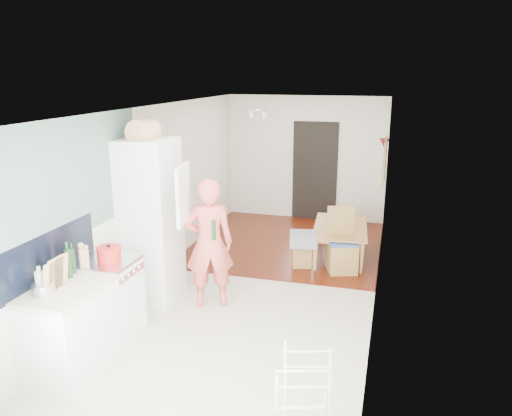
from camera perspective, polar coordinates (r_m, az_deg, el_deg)
The scene contains 32 objects.
room_shell at distance 6.82m, azimuth 0.52°, elevation 0.85°, with size 3.20×7.00×2.50m, color silver, non-canonical shape.
floor at distance 7.23m, azimuth 0.49°, elevation -8.78°, with size 3.20×7.00×0.01m, color beige.
wood_floor_overlay at distance 8.90m, azimuth 3.61°, elevation -4.02°, with size 3.20×3.30×0.01m, color #5A200C.
sage_wall_panel at distance 5.59m, azimuth -21.07°, elevation 2.88°, with size 0.02×3.00×1.30m, color slate.
tile_splashback at distance 5.36m, azimuth -23.76°, elevation -5.73°, with size 0.02×1.90×0.50m, color black.
doorway_recess at distance 10.16m, azimuth 6.74°, elevation 4.17°, with size 0.90×0.04×2.00m, color black.
base_cabinet at distance 5.49m, azimuth -20.56°, elevation -13.16°, with size 0.60×0.90×0.86m, color white.
worktop at distance 5.29m, azimuth -21.03°, elevation -8.77°, with size 0.62×0.92×0.06m, color silver.
range_cooker at distance 6.03m, azimuth -16.38°, elevation -10.01°, with size 0.60×0.60×0.88m, color white.
cooker_top at distance 5.85m, azimuth -16.72°, elevation -5.93°, with size 0.60×0.60×0.04m, color silver.
fridge_housing at distance 6.61m, azimuth -11.98°, elevation -1.53°, with size 0.66×0.66×2.15m, color white.
fridge_door at distance 5.97m, azimuth -8.33°, elevation 1.55°, with size 0.56×0.04×0.70m, color white.
fridge_interior at distance 6.36m, azimuth -9.73°, elevation 2.34°, with size 0.02×0.52×0.66m, color white.
pinboard at distance 8.39m, azimuth 14.51°, elevation 5.23°, with size 0.03×0.90×0.70m, color tan.
pinboard_frame at distance 8.39m, azimuth 14.41°, elevation 5.24°, with size 0.01×0.94×0.74m, color #A07139.
wall_sconce at distance 9.00m, azimuth 14.46°, elevation 7.19°, with size 0.18×0.18×0.16m, color maroon.
person at distance 6.32m, azimuth -5.40°, elevation -2.77°, with size 0.73×0.48×2.00m, color #E65E56.
dining_table at distance 8.29m, azimuth 9.74°, elevation -4.10°, with size 1.28×0.71×0.45m, color #A07139.
dining_chair at distance 7.61m, azimuth 9.87°, elevation -3.74°, with size 0.42×0.42×0.99m, color #A07139, non-canonical shape.
stool at distance 7.84m, azimuth 5.25°, elevation -5.37°, with size 0.29×0.29×0.38m, color #A07139, non-canonical shape.
grey_drape at distance 7.70m, azimuth 5.42°, elevation -3.54°, with size 0.41×0.41×0.18m, color gray.
drying_rack at distance 4.34m, azimuth 5.48°, elevation -21.13°, with size 0.40×0.36×0.78m, color white, non-canonical shape.
bread_bin at distance 6.34m, azimuth -12.76°, elevation 8.49°, with size 0.34×0.33×0.18m, color tan, non-canonical shape.
red_casserole at distance 5.81m, azimuth -16.46°, elevation -5.01°, with size 0.27×0.27×0.16m, color red.
steel_pan at distance 5.18m, azimuth -23.12°, elevation -8.52°, with size 0.21×0.21×0.10m, color silver.
held_bottle at distance 6.10m, azimuth -4.86°, elevation -2.56°, with size 0.05×0.05×0.25m, color #1B3B1F.
bottle_a at distance 5.45m, azimuth -20.67°, elevation -5.94°, with size 0.07×0.07×0.31m, color #1B3B1F.
bottle_b at distance 5.56m, azimuth -20.24°, elevation -5.67°, with size 0.06×0.06×0.27m, color #1B3B1F.
bottle_c at distance 5.21m, azimuth -23.46°, elevation -7.77°, with size 0.09×0.09×0.21m, color silver.
pepper_mill_front at distance 5.67m, azimuth -19.28°, elevation -5.42°, with size 0.06×0.06×0.22m, color tan.
pepper_mill_back at distance 5.69m, azimuth -18.80°, elevation -5.45°, with size 0.05×0.05×0.19m, color tan.
chopping_boards at distance 5.17m, azimuth -21.94°, elevation -7.01°, with size 0.04×0.25×0.34m, color tan, non-canonical shape.
Camera 1 is at (1.71, -6.37, 2.96)m, focal length 35.00 mm.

